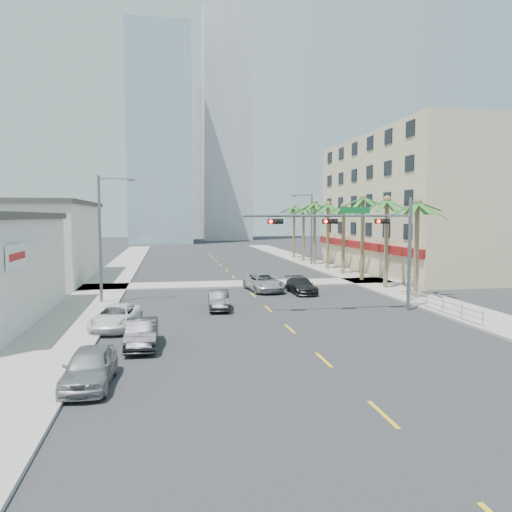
{
  "coord_description": "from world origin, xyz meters",
  "views": [
    {
      "loc": [
        -6.54,
        -22.17,
        6.17
      ],
      "look_at": [
        -0.69,
        10.76,
        3.5
      ],
      "focal_mm": 35.0,
      "sensor_mm": 36.0,
      "label": 1
    }
  ],
  "objects": [
    {
      "name": "ground",
      "position": [
        0.0,
        0.0,
        0.0
      ],
      "size": [
        260.0,
        260.0,
        0.0
      ],
      "primitive_type": "plane",
      "color": "#262628",
      "rests_on": "ground"
    },
    {
      "name": "sidewalk_right",
      "position": [
        12.0,
        20.0,
        0.07
      ],
      "size": [
        4.0,
        120.0,
        0.15
      ],
      "primitive_type": "cube",
      "color": "gray",
      "rests_on": "ground"
    },
    {
      "name": "sidewalk_left",
      "position": [
        -12.0,
        20.0,
        0.07
      ],
      "size": [
        4.0,
        120.0,
        0.15
      ],
      "primitive_type": "cube",
      "color": "gray",
      "rests_on": "ground"
    },
    {
      "name": "sidewalk_cross",
      "position": [
        0.0,
        22.0,
        0.07
      ],
      "size": [
        80.0,
        4.0,
        0.15
      ],
      "primitive_type": "cube",
      "color": "gray",
      "rests_on": "ground"
    },
    {
      "name": "building_right",
      "position": [
        21.99,
        30.0,
        7.5
      ],
      "size": [
        15.25,
        28.0,
        15.0
      ],
      "color": "beige",
      "rests_on": "ground"
    },
    {
      "name": "building_left_far",
      "position": [
        -19.5,
        28.0,
        3.6
      ],
      "size": [
        11.0,
        18.0,
        7.2
      ],
      "primitive_type": "cube",
      "color": "beige",
      "rests_on": "ground"
    },
    {
      "name": "tower_far_left",
      "position": [
        -8.0,
        95.0,
        24.0
      ],
      "size": [
        14.0,
        14.0,
        48.0
      ],
      "primitive_type": "cube",
      "color": "#99B2C6",
      "rests_on": "ground"
    },
    {
      "name": "tower_far_right",
      "position": [
        9.0,
        110.0,
        30.0
      ],
      "size": [
        12.0,
        12.0,
        60.0
      ],
      "primitive_type": "cube",
      "color": "#ADADB2",
      "rests_on": "ground"
    },
    {
      "name": "tower_far_center",
      "position": [
        -3.0,
        125.0,
        21.0
      ],
      "size": [
        16.0,
        16.0,
        42.0
      ],
      "primitive_type": "cube",
      "color": "#ADADB2",
      "rests_on": "ground"
    },
    {
      "name": "traffic_signal_mast",
      "position": [
        5.78,
        7.95,
        5.06
      ],
      "size": [
        11.12,
        0.54,
        7.2
      ],
      "color": "slate",
      "rests_on": "ground"
    },
    {
      "name": "palm_tree_0",
      "position": [
        11.6,
        12.0,
        7.08
      ],
      "size": [
        4.8,
        4.8,
        7.8
      ],
      "color": "brown",
      "rests_on": "ground"
    },
    {
      "name": "palm_tree_1",
      "position": [
        11.6,
        17.2,
        7.43
      ],
      "size": [
        4.8,
        4.8,
        8.16
      ],
      "color": "brown",
      "rests_on": "ground"
    },
    {
      "name": "palm_tree_2",
      "position": [
        11.6,
        22.4,
        7.78
      ],
      "size": [
        4.8,
        4.8,
        8.52
      ],
      "color": "brown",
      "rests_on": "ground"
    },
    {
      "name": "palm_tree_3",
      "position": [
        11.6,
        27.6,
        7.08
      ],
      "size": [
        4.8,
        4.8,
        7.8
      ],
      "color": "brown",
      "rests_on": "ground"
    },
    {
      "name": "palm_tree_4",
      "position": [
        11.6,
        32.8,
        7.43
      ],
      "size": [
        4.8,
        4.8,
        8.16
      ],
      "color": "brown",
      "rests_on": "ground"
    },
    {
      "name": "palm_tree_5",
      "position": [
        11.6,
        38.0,
        7.78
      ],
      "size": [
        4.8,
        4.8,
        8.52
      ],
      "color": "brown",
      "rests_on": "ground"
    },
    {
      "name": "palm_tree_6",
      "position": [
        11.6,
        43.2,
        7.08
      ],
      "size": [
        4.8,
        4.8,
        7.8
      ],
      "color": "brown",
      "rests_on": "ground"
    },
    {
      "name": "palm_tree_7",
      "position": [
        11.6,
        48.4,
        7.43
      ],
      "size": [
        4.8,
        4.8,
        8.16
      ],
      "color": "brown",
      "rests_on": "ground"
    },
    {
      "name": "streetlight_left",
      "position": [
        -11.0,
        14.0,
        5.06
      ],
      "size": [
        2.55,
        0.25,
        9.0
      ],
      "color": "slate",
      "rests_on": "ground"
    },
    {
      "name": "streetlight_right",
      "position": [
        11.0,
        38.0,
        5.06
      ],
      "size": [
        2.55,
        0.25,
        9.0
      ],
      "color": "slate",
      "rests_on": "ground"
    },
    {
      "name": "guardrail",
      "position": [
        10.3,
        6.0,
        0.67
      ],
      "size": [
        0.08,
        8.08,
        1.0
      ],
      "color": "silver",
      "rests_on": "ground"
    },
    {
      "name": "car_parked_near",
      "position": [
        -9.4,
        -3.66,
        0.7
      ],
      "size": [
        1.82,
        4.19,
        1.41
      ],
      "primitive_type": "imported",
      "rotation": [
        0.0,
        0.0,
        -0.04
      ],
      "color": "#A3A3A7",
      "rests_on": "ground"
    },
    {
      "name": "car_parked_mid",
      "position": [
        -7.8,
        1.48,
        0.67
      ],
      "size": [
        1.44,
        4.06,
        1.33
      ],
      "primitive_type": "imported",
      "rotation": [
        0.0,
        0.0,
        -0.01
      ],
      "color": "black",
      "rests_on": "ground"
    },
    {
      "name": "car_parked_far",
      "position": [
        -9.4,
        5.73,
        0.65
      ],
      "size": [
        2.8,
        4.96,
        1.31
      ],
      "primitive_type": "imported",
      "rotation": [
        0.0,
        0.0,
        -0.14
      ],
      "color": "white",
      "rests_on": "ground"
    },
    {
      "name": "car_lane_left",
      "position": [
        -3.26,
        10.4,
        0.63
      ],
      "size": [
        1.53,
        3.87,
        1.25
      ],
      "primitive_type": "imported",
      "rotation": [
        0.0,
        0.0,
        -0.05
      ],
      "color": "black",
      "rests_on": "ground"
    },
    {
      "name": "car_lane_center",
      "position": [
        1.22,
        17.89,
        0.73
      ],
      "size": [
        2.97,
        5.47,
        1.46
      ],
      "primitive_type": "imported",
      "rotation": [
        0.0,
        0.0,
        0.11
      ],
      "color": "silver",
      "rests_on": "ground"
    },
    {
      "name": "car_lane_right",
      "position": [
        3.94,
        16.13,
        0.63
      ],
      "size": [
        1.94,
        4.42,
        1.26
      ],
      "primitive_type": "imported",
      "rotation": [
        0.0,
        0.0,
        0.04
      ],
      "color": "black",
      "rests_on": "ground"
    },
    {
      "name": "pedestrian",
      "position": [
        10.52,
        10.9,
        1.13
      ],
      "size": [
        0.81,
        0.64,
        1.96
      ],
      "primitive_type": "imported",
      "rotation": [
        0.0,
        0.0,
        3.4
      ],
      "color": "white",
      "rests_on": "sidewalk_right"
    }
  ]
}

